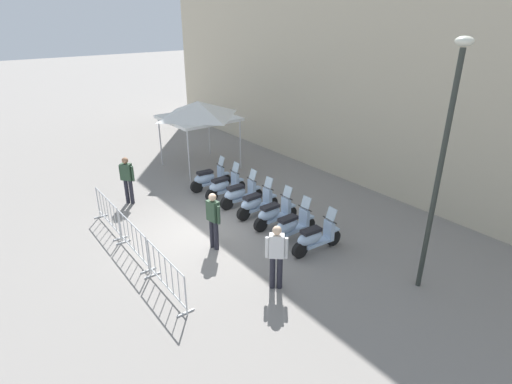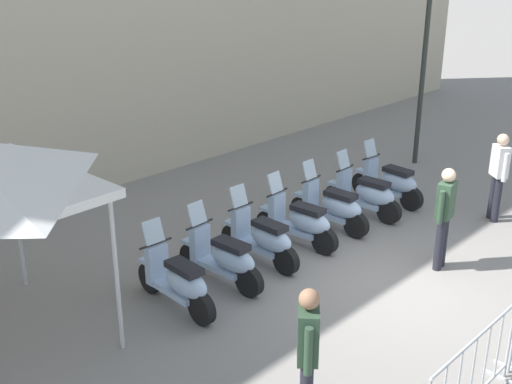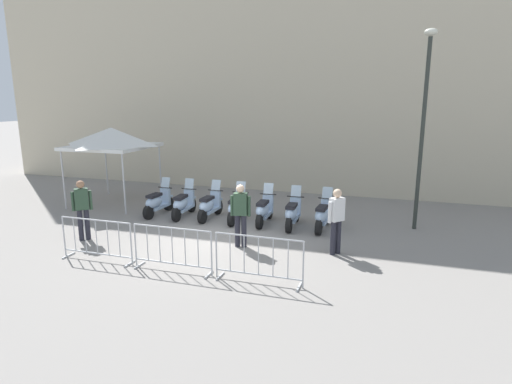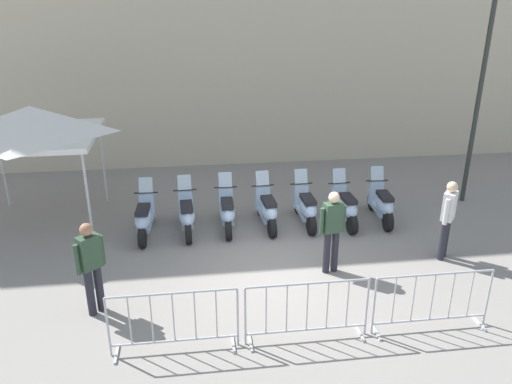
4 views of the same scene
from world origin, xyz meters
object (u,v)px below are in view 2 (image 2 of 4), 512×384
motorcycle_4 (333,207)px  officer_by_barriers (499,172)px  motorcycle_5 (366,195)px  street_lamp (428,14)px  barrier_segment_0 (472,378)px  officer_mid_plaza (308,352)px  motorcycle_3 (300,222)px  motorcycle_6 (390,182)px  motorcycle_1 (223,258)px  officer_near_row_end (445,213)px  motorcycle_2 (262,238)px  motorcycle_0 (178,281)px

motorcycle_4 → officer_by_barriers: 3.25m
motorcycle_5 → street_lamp: 4.89m
barrier_segment_0 → officer_mid_plaza: size_ratio=1.17×
officer_by_barriers → motorcycle_3: bearing=149.3°
motorcycle_5 → motorcycle_4: bearing=173.9°
motorcycle_5 → motorcycle_6: size_ratio=1.00×
motorcycle_5 → officer_mid_plaza: bearing=-152.5°
motorcycle_1 → motorcycle_3: bearing=0.5°
motorcycle_6 → officer_by_barriers: size_ratio=1.00×
motorcycle_3 → barrier_segment_0: size_ratio=0.85×
officer_near_row_end → motorcycle_4: bearing=89.0°
motorcycle_1 → barrier_segment_0: motorcycle_1 is taller
motorcycle_6 → officer_near_row_end: 2.94m
motorcycle_3 → officer_by_barriers: bearing=-30.7°
officer_near_row_end → officer_by_barriers: size_ratio=1.00×
motorcycle_6 → motorcycle_1: bearing=179.1°
motorcycle_2 → barrier_segment_0: 4.40m
motorcycle_0 → street_lamp: street_lamp is taller
motorcycle_5 → officer_near_row_end: officer_near_row_end is taller
motorcycle_0 → officer_by_barriers: officer_by_barriers is taller
motorcycle_2 → barrier_segment_0: (-1.23, -4.23, 0.07)m
motorcycle_4 → street_lamp: size_ratio=0.29×
officer_mid_plaza → officer_by_barriers: (7.00, 0.92, 0.00)m
motorcycle_0 → motorcycle_4: size_ratio=1.00×
motorcycle_5 → officer_by_barriers: 2.52m
motorcycle_2 → barrier_segment_0: motorcycle_2 is taller
officer_near_row_end → officer_by_barriers: same height
motorcycle_5 → officer_near_row_end: (-0.99, -2.12, 0.53)m
motorcycle_1 → motorcycle_4: bearing=0.1°
motorcycle_0 → motorcycle_5: (4.76, -0.06, 0.00)m
motorcycle_1 → barrier_segment_0: (-0.29, -4.18, 0.07)m
motorcycle_5 → officer_near_row_end: bearing=-115.1°
barrier_segment_0 → street_lamp: bearing=33.1°
motorcycle_3 → officer_mid_plaza: officer_mid_plaza is taller
motorcycle_3 → officer_by_barriers: officer_by_barriers is taller
motorcycle_2 → officer_mid_plaza: bearing=-131.0°
motorcycle_0 → motorcycle_5: same height
motorcycle_0 → motorcycle_3: 2.87m
street_lamp → motorcycle_2: bearing=-172.8°
motorcycle_4 → motorcycle_6: 1.90m
motorcycle_6 → barrier_segment_0: bearing=-140.8°
motorcycle_0 → motorcycle_3: (2.87, 0.05, 0.00)m
officer_mid_plaza → barrier_segment_0: bearing=-42.1°
motorcycle_1 → officer_by_barriers: 5.74m
motorcycle_0 → motorcycle_3: same height
officer_mid_plaza → officer_by_barriers: 7.06m
barrier_segment_0 → officer_mid_plaza: (-1.37, 1.24, 0.46)m
officer_mid_plaza → officer_by_barriers: same height
motorcycle_5 → officer_mid_plaza: size_ratio=1.00×
barrier_segment_0 → officer_by_barriers: bearing=21.0°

